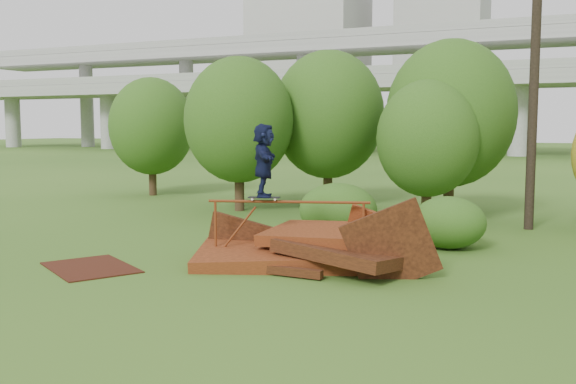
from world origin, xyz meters
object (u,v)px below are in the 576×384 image
at_px(flat_plate, 91,267).
at_px(scrap_pile, 306,250).
at_px(utility_pole, 535,61).
at_px(skater, 264,160).

bearing_deg(flat_plate, scrap_pile, 27.67).
xyz_separation_m(flat_plate, utility_pole, (8.57, 9.74, 5.08)).
bearing_deg(flat_plate, utility_pole, 48.65).
distance_m(skater, flat_plate, 4.57).
relative_size(scrap_pile, flat_plate, 2.63).
bearing_deg(utility_pole, skater, -125.40).
distance_m(scrap_pile, skater, 2.28).
xyz_separation_m(scrap_pile, utility_pole, (4.30, 7.50, 4.76)).
height_order(skater, flat_plate, skater).
bearing_deg(scrap_pile, flat_plate, -152.33).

